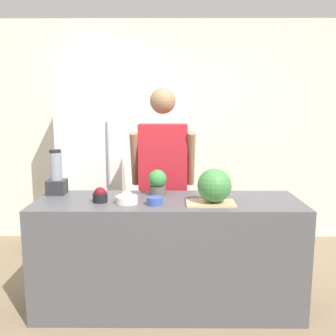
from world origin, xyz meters
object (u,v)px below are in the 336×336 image
object	(u,v)px
person	(163,183)
blender	(56,176)
refrigerator	(95,166)
bowl_cherries	(100,196)
bowl_cream	(127,199)
bowl_small_blue	(155,201)
potted_plant	(157,182)
watermelon	(214,185)

from	to	relation	value
person	blender	size ratio (longest dim) A/B	4.76
refrigerator	bowl_cherries	size ratio (longest dim) A/B	16.35
refrigerator	bowl_cream	size ratio (longest dim) A/B	11.13
bowl_small_blue	blender	distance (m)	0.90
bowl_cherries	blender	xyz separation A→B (m)	(-0.41, 0.26, 0.10)
refrigerator	bowl_cherries	xyz separation A→B (m)	(0.30, -1.34, -0.00)
bowl_cherries	bowl_cream	size ratio (longest dim) A/B	0.68
bowl_cream	potted_plant	distance (m)	0.35
person	watermelon	xyz separation A→B (m)	(0.40, -0.63, 0.12)
blender	potted_plant	size ratio (longest dim) A/B	1.76
watermelon	refrigerator	bearing A→B (deg)	130.20
potted_plant	person	bearing A→B (deg)	83.81
person	potted_plant	world-z (taller)	person
bowl_cream	potted_plant	world-z (taller)	potted_plant
bowl_cherries	potted_plant	xyz separation A→B (m)	(0.43, 0.23, 0.06)
refrigerator	blender	world-z (taller)	refrigerator
watermelon	bowl_small_blue	size ratio (longest dim) A/B	2.14
refrigerator	blender	size ratio (longest dim) A/B	5.06
person	bowl_small_blue	xyz separation A→B (m)	(-0.05, -0.65, 0.00)
refrigerator	watermelon	xyz separation A→B (m)	(1.17, -1.39, 0.09)
person	bowl_small_blue	world-z (taller)	person
bowl_small_blue	bowl_cream	bearing A→B (deg)	170.82
refrigerator	potted_plant	size ratio (longest dim) A/B	8.89
refrigerator	bowl_small_blue	distance (m)	1.58
person	blender	world-z (taller)	person
refrigerator	bowl_cherries	distance (m)	1.37
watermelon	blender	world-z (taller)	blender
watermelon	blender	size ratio (longest dim) A/B	0.69
watermelon	blender	xyz separation A→B (m)	(-1.28, 0.31, 0.01)
blender	bowl_small_blue	bearing A→B (deg)	-21.64
person	bowl_cream	size ratio (longest dim) A/B	10.47
refrigerator	potted_plant	bearing A→B (deg)	-56.36
person	blender	xyz separation A→B (m)	(-0.88, -0.32, 0.12)
potted_plant	bowl_small_blue	bearing A→B (deg)	-92.35
bowl_cherries	blender	world-z (taller)	blender
bowl_small_blue	blender	size ratio (longest dim) A/B	0.32
bowl_cream	bowl_small_blue	bearing A→B (deg)	-9.18
person	blender	distance (m)	0.95
bowl_cream	blender	bearing A→B (deg)	154.48
person	bowl_cherries	size ratio (longest dim) A/B	15.38
refrigerator	bowl_small_blue	size ratio (longest dim) A/B	15.78
watermelon	bowl_small_blue	distance (m)	0.46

